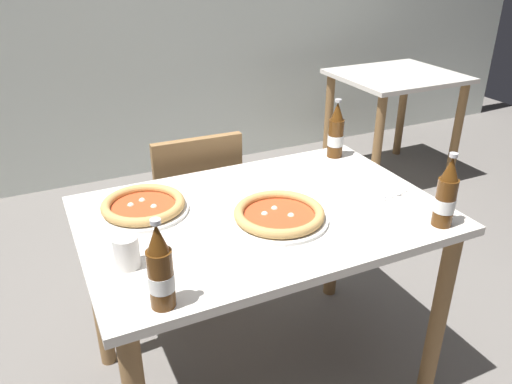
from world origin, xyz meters
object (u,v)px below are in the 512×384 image
at_px(napkin_with_cutlery, 373,189).
at_px(dining_table_background, 395,96).
at_px(dining_table_main, 262,240).
at_px(pizza_margherita_near, 279,215).
at_px(pizza_marinara_far, 143,206).
at_px(chair_behind_table, 194,207).
at_px(beer_bottle_center, 446,196).
at_px(beer_bottle_left, 160,271).
at_px(beer_bottle_right, 336,133).
at_px(paper_cup, 126,252).

bearing_deg(napkin_with_cutlery, dining_table_background, 48.06).
bearing_deg(dining_table_main, napkin_with_cutlery, -2.86).
relative_size(pizza_margherita_near, pizza_marinara_far, 1.07).
bearing_deg(chair_behind_table, pizza_marinara_far, 56.55).
height_order(pizza_marinara_far, napkin_with_cutlery, pizza_marinara_far).
bearing_deg(dining_table_background, beer_bottle_center, -125.52).
relative_size(dining_table_main, beer_bottle_center, 4.86).
relative_size(pizza_marinara_far, beer_bottle_left, 1.22).
bearing_deg(beer_bottle_left, beer_bottle_center, 0.64).
bearing_deg(chair_behind_table, beer_bottle_right, 152.54).
height_order(chair_behind_table, dining_table_background, chair_behind_table).
xyz_separation_m(pizza_margherita_near, paper_cup, (-0.50, -0.05, 0.03)).
xyz_separation_m(dining_table_main, pizza_margherita_near, (0.02, -0.08, 0.13)).
bearing_deg(paper_cup, beer_bottle_left, -78.30).
relative_size(chair_behind_table, paper_cup, 8.95).
xyz_separation_m(pizza_margherita_near, beer_bottle_right, (0.47, 0.39, 0.08)).
height_order(pizza_marinara_far, beer_bottle_right, beer_bottle_right).
xyz_separation_m(chair_behind_table, paper_cup, (-0.43, -0.74, 0.32)).
height_order(chair_behind_table, napkin_with_cutlery, chair_behind_table).
height_order(dining_table_main, beer_bottle_left, beer_bottle_left).
xyz_separation_m(pizza_marinara_far, beer_bottle_right, (0.85, 0.14, 0.08)).
bearing_deg(pizza_margherita_near, pizza_marinara_far, 147.06).
height_order(beer_bottle_center, napkin_with_cutlery, beer_bottle_center).
bearing_deg(pizza_margherita_near, paper_cup, -174.55).
xyz_separation_m(beer_bottle_center, paper_cup, (-0.96, 0.20, -0.06)).
xyz_separation_m(pizza_margherita_near, pizza_marinara_far, (-0.38, 0.25, 0.00)).
xyz_separation_m(dining_table_main, beer_bottle_left, (-0.44, -0.34, 0.22)).
bearing_deg(pizza_marinara_far, chair_behind_table, 54.62).
xyz_separation_m(dining_table_background, beer_bottle_left, (-2.13, -1.70, 0.26)).
distance_m(chair_behind_table, beer_bottle_center, 1.14).
height_order(pizza_marinara_far, paper_cup, paper_cup).
height_order(beer_bottle_left, napkin_with_cutlery, beer_bottle_left).
distance_m(dining_table_main, napkin_with_cutlery, 0.46).
bearing_deg(pizza_marinara_far, beer_bottle_right, 9.29).
bearing_deg(beer_bottle_left, chair_behind_table, 67.59).
height_order(dining_table_background, pizza_margherita_near, pizza_margherita_near).
relative_size(pizza_marinara_far, napkin_with_cutlery, 1.40).
xyz_separation_m(dining_table_background, beer_bottle_right, (-1.20, -1.06, 0.26)).
distance_m(dining_table_background, napkin_with_cutlery, 1.87).
xyz_separation_m(dining_table_background, pizza_margherita_near, (-1.67, -1.44, 0.18)).
distance_m(beer_bottle_center, paper_cup, 0.98).
bearing_deg(napkin_with_cutlery, paper_cup, -173.44).
distance_m(chair_behind_table, paper_cup, 0.91).
bearing_deg(napkin_with_cutlery, beer_bottle_right, 82.01).
height_order(pizza_margherita_near, napkin_with_cutlery, pizza_margherita_near).
relative_size(pizza_marinara_far, beer_bottle_right, 1.22).
height_order(dining_table_main, chair_behind_table, chair_behind_table).
bearing_deg(pizza_marinara_far, napkin_with_cutlery, -13.33).
bearing_deg(paper_cup, pizza_marinara_far, 68.09).
bearing_deg(pizza_margherita_near, dining_table_background, 40.93).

